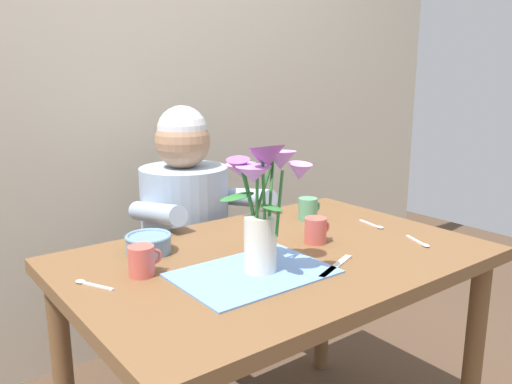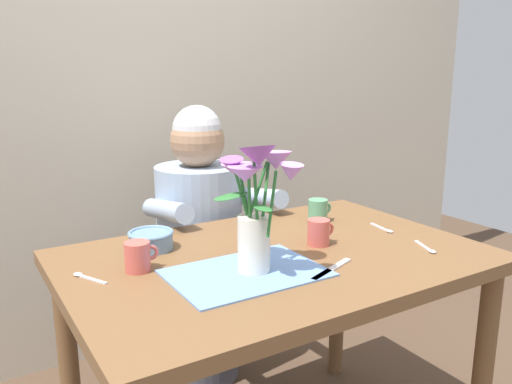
% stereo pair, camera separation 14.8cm
% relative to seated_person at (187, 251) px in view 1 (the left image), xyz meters
% --- Properties ---
extents(wood_panel_backdrop, '(4.00, 0.10, 2.50)m').
position_rel_seated_person_xyz_m(wood_panel_backdrop, '(-0.05, 0.43, 0.69)').
color(wood_panel_backdrop, beige).
rests_on(wood_panel_backdrop, ground_plane).
extents(dining_table, '(1.20, 0.80, 0.74)m').
position_rel_seated_person_xyz_m(dining_table, '(-0.05, -0.62, 0.08)').
color(dining_table, brown).
rests_on(dining_table, ground_plane).
extents(seated_person, '(0.45, 0.47, 1.14)m').
position_rel_seated_person_xyz_m(seated_person, '(0.00, 0.00, 0.00)').
color(seated_person, '#4C4C56').
rests_on(seated_person, ground_plane).
extents(striped_placemat, '(0.40, 0.28, 0.00)m').
position_rel_seated_person_xyz_m(striped_placemat, '(-0.20, -0.70, 0.18)').
color(striped_placemat, '#6B93D1').
rests_on(striped_placemat, dining_table).
extents(flower_vase, '(0.22, 0.26, 0.35)m').
position_rel_seated_person_xyz_m(flower_vase, '(-0.17, -0.71, 0.38)').
color(flower_vase, silver).
rests_on(flower_vase, dining_table).
extents(ceramic_bowl, '(0.14, 0.14, 0.06)m').
position_rel_seated_person_xyz_m(ceramic_bowl, '(-0.34, -0.38, 0.21)').
color(ceramic_bowl, '#6689A8').
rests_on(ceramic_bowl, dining_table).
extents(dinner_knife, '(0.18, 0.09, 0.00)m').
position_rel_seated_person_xyz_m(dinner_knife, '(0.01, -0.80, 0.18)').
color(dinner_knife, silver).
rests_on(dinner_knife, dining_table).
extents(tea_cup, '(0.09, 0.07, 0.08)m').
position_rel_seated_person_xyz_m(tea_cup, '(-0.43, -0.53, 0.22)').
color(tea_cup, '#CC564C').
rests_on(tea_cup, dining_table).
extents(coffee_cup, '(0.09, 0.07, 0.08)m').
position_rel_seated_person_xyz_m(coffee_cup, '(0.11, -0.62, 0.22)').
color(coffee_cup, '#CC564C').
rests_on(coffee_cup, dining_table).
extents(ceramic_mug, '(0.09, 0.07, 0.08)m').
position_rel_seated_person_xyz_m(ceramic_mug, '(0.26, -0.42, 0.22)').
color(ceramic_mug, '#569970').
rests_on(ceramic_mug, dining_table).
extents(spoon_0, '(0.07, 0.11, 0.01)m').
position_rel_seated_person_xyz_m(spoon_0, '(-0.57, -0.51, 0.18)').
color(spoon_0, silver).
rests_on(spoon_0, dining_table).
extents(spoon_1, '(0.03, 0.12, 0.01)m').
position_rel_seated_person_xyz_m(spoon_1, '(0.39, -0.61, 0.18)').
color(spoon_1, silver).
rests_on(spoon_1, dining_table).
extents(spoon_2, '(0.06, 0.12, 0.01)m').
position_rel_seated_person_xyz_m(spoon_2, '(0.36, -0.82, 0.18)').
color(spoon_2, silver).
rests_on(spoon_2, dining_table).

